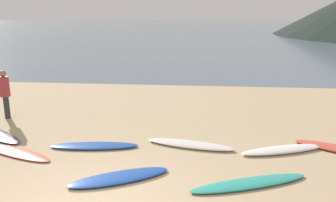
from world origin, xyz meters
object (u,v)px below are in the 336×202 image
at_px(surfboard_5, 190,144).
at_px(surfboard_7, 283,150).
at_px(surfboard_6, 249,183).
at_px(person_0, 5,90).
at_px(surfboard_3, 94,146).
at_px(surfboard_2, 15,152).
at_px(surfboard_4, 119,177).

bearing_deg(surfboard_5, surfboard_7, 9.47).
height_order(surfboard_6, person_0, person_0).
bearing_deg(surfboard_3, surfboard_2, -169.72).
distance_m(surfboard_3, surfboard_7, 4.65).
height_order(surfboard_7, person_0, person_0).
xyz_separation_m(surfboard_2, surfboard_3, (1.79, 0.54, 0.01)).
bearing_deg(surfboard_6, person_0, 130.99).
bearing_deg(surfboard_6, surfboard_5, 101.50).
relative_size(surfboard_2, surfboard_7, 1.03).
bearing_deg(surfboard_3, surfboard_4, -64.07).
relative_size(surfboard_3, surfboard_5, 0.98).
xyz_separation_m(surfboard_2, surfboard_4, (2.81, -1.05, 0.01)).
xyz_separation_m(surfboard_4, person_0, (-4.48, 3.70, 0.86)).
distance_m(surfboard_2, surfboard_7, 6.48).
xyz_separation_m(surfboard_3, surfboard_7, (4.65, 0.18, 0.01)).
xyz_separation_m(surfboard_4, surfboard_5, (1.38, 1.90, 0.00)).
xyz_separation_m(surfboard_3, surfboard_5, (2.39, 0.30, 0.01)).
distance_m(surfboard_2, person_0, 3.25).
relative_size(surfboard_2, surfboard_5, 1.02).
relative_size(surfboard_2, surfboard_6, 0.91).
bearing_deg(surfboard_6, surfboard_4, 158.84).
xyz_separation_m(surfboard_4, surfboard_6, (2.60, 0.02, -0.01)).
height_order(surfboard_5, surfboard_7, same).
bearing_deg(surfboard_6, surfboard_2, 147.60).
distance_m(surfboard_5, person_0, 6.19).
distance_m(surfboard_3, person_0, 4.14).
relative_size(surfboard_3, person_0, 1.43).
bearing_deg(surfboard_3, surfboard_7, -4.40).
relative_size(surfboard_5, surfboard_7, 1.01).
xyz_separation_m(surfboard_5, person_0, (-5.86, 1.80, 0.86)).
bearing_deg(surfboard_5, surfboard_4, -113.43).
height_order(surfboard_6, surfboard_7, surfboard_7).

